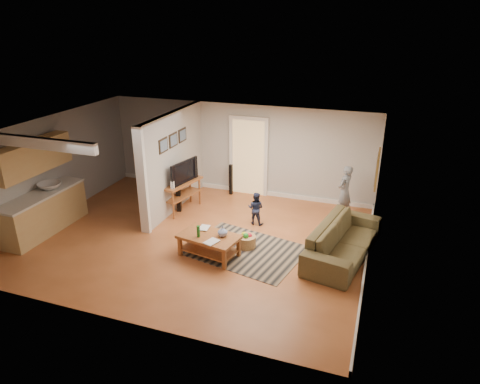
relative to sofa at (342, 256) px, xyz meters
The scene contains 11 objects.
ground 3.24m from the sofa, behind, with size 7.50×7.50×0.00m, color brown.
room_shell 4.54m from the sofa, behind, with size 7.54×6.02×2.52m.
area_rug 2.04m from the sofa, 166.99° to the right, with size 2.35×1.72×0.01m, color black.
sofa is the anchor object (origin of this frame).
coffee_table 2.79m from the sofa, 160.83° to the right, with size 1.33×0.92×0.72m.
tv_console 4.34m from the sofa, 166.81° to the left, with size 0.72×1.31×1.07m.
speaker_left 4.36m from the sofa, 168.06° to the left, with size 0.11×0.11×1.08m, color black.
speaker_right 4.15m from the sofa, 144.58° to the left, with size 0.09×0.09×0.87m, color black.
toy_basket 2.04m from the sofa, behind, with size 0.41×0.41×0.36m.
child 2.02m from the sofa, 96.54° to the left, with size 0.48×0.32×1.32m, color gray.
toddler 2.32m from the sofa, 158.76° to the left, with size 0.39×0.31×0.81m, color #202643.
Camera 1 is at (3.76, -7.75, 4.64)m, focal length 32.00 mm.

